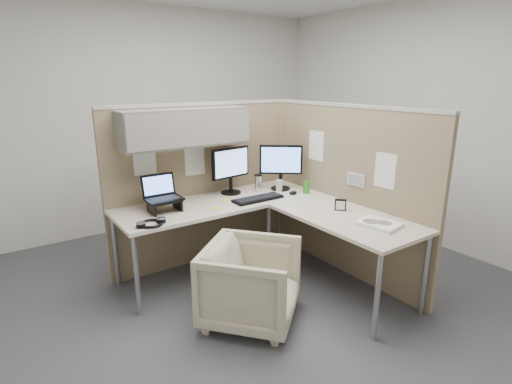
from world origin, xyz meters
TOP-DOWN VIEW (x-y plane):
  - ground at (0.00, 0.00)m, footprint 4.50×4.50m
  - partition_back at (-0.22, 0.83)m, footprint 2.00×0.36m
  - partition_right at (0.90, -0.07)m, footprint 0.07×2.03m
  - desk at (0.12, 0.13)m, footprint 2.00×1.98m
  - office_chair at (-0.34, -0.32)m, footprint 0.93×0.93m
  - monitor_left at (0.11, 0.70)m, footprint 0.44×0.20m
  - monitor_right at (0.61, 0.54)m, footprint 0.37×0.30m
  - laptop_station at (-0.67, 0.57)m, footprint 0.30×0.26m
  - keyboard at (0.20, 0.36)m, footprint 0.50×0.17m
  - mouse at (0.60, 0.31)m, footprint 0.10×0.07m
  - travel_mug at (0.38, 0.61)m, footprint 0.08×0.08m
  - soda_can_green at (0.74, 0.28)m, footprint 0.07×0.07m
  - soda_can_silver at (0.55, 0.49)m, footprint 0.07×0.07m
  - sticky_note_d at (-0.06, 0.52)m, footprint 0.09×0.09m
  - sticky_note_a at (-0.26, 0.35)m, footprint 0.08×0.08m
  - headphones at (-0.89, 0.28)m, footprint 0.25×0.21m
  - paper_stack at (0.58, -0.76)m, footprint 0.29×0.34m
  - desk_clock at (0.62, -0.31)m, footprint 0.10×0.10m

SIDE VIEW (x-z plane):
  - ground at x=0.00m, z-range 0.00..0.00m
  - office_chair at x=-0.34m, z-range 0.00..0.70m
  - desk at x=0.12m, z-range 0.32..1.05m
  - sticky_note_d at x=-0.06m, z-range 0.73..0.74m
  - sticky_note_a at x=-0.26m, z-range 0.73..0.74m
  - keyboard at x=0.20m, z-range 0.73..0.75m
  - paper_stack at x=0.58m, z-range 0.73..0.76m
  - headphones at x=-0.89m, z-range 0.73..0.76m
  - mouse at x=0.60m, z-range 0.73..0.76m
  - desk_clock at x=0.62m, z-range 0.73..0.83m
  - soda_can_green at x=0.74m, z-range 0.73..0.85m
  - soda_can_silver at x=0.55m, z-range 0.73..0.85m
  - partition_right at x=0.90m, z-range 0.00..1.63m
  - travel_mug at x=0.38m, z-range 0.73..0.91m
  - laptop_station at x=-0.67m, z-range 0.69..1.01m
  - monitor_left at x=0.11m, z-range 0.77..1.24m
  - monitor_right at x=0.61m, z-range 0.77..1.24m
  - partition_back at x=-0.22m, z-range 0.28..1.91m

